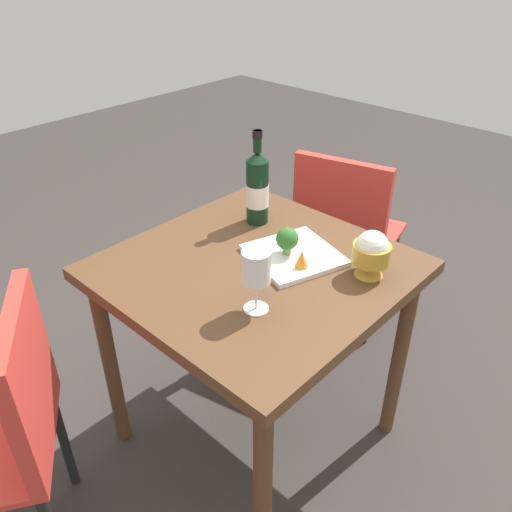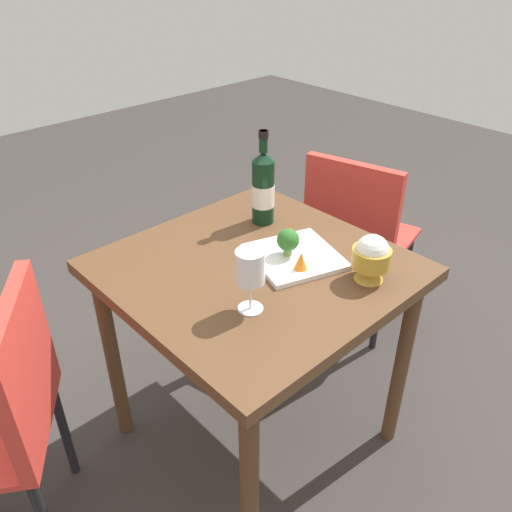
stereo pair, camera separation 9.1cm
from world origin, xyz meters
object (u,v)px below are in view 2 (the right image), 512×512
at_px(wine_bottle, 263,188).
at_px(broccoli_floret, 288,240).
at_px(rice_bowl, 371,257).
at_px(carrot_garnish_right, 301,261).
at_px(carrot_garnish_left, 289,233).
at_px(chair_by_wall, 355,228).
at_px(serving_plate, 295,257).
at_px(chair_near_window, 6,404).
at_px(wine_glass, 250,268).

bearing_deg(wine_bottle, broccoli_floret, -26.42).
distance_m(rice_bowl, carrot_garnish_right, 0.20).
bearing_deg(wine_bottle, carrot_garnish_right, -24.72).
bearing_deg(rice_bowl, carrot_garnish_left, -172.62).
distance_m(chair_by_wall, carrot_garnish_left, 0.66).
relative_size(wine_bottle, serving_plate, 1.01).
bearing_deg(carrot_garnish_left, serving_plate, -31.61).
xyz_separation_m(broccoli_floret, carrot_garnish_right, (0.08, -0.03, -0.02)).
height_order(wine_bottle, carrot_garnish_right, wine_bottle).
bearing_deg(broccoli_floret, chair_near_window, -106.89).
relative_size(chair_by_wall, carrot_garnish_left, 13.38).
xyz_separation_m(chair_near_window, rice_bowl, (0.48, 0.91, 0.29)).
relative_size(wine_glass, broccoli_floret, 2.09).
distance_m(chair_by_wall, rice_bowl, 0.76).
bearing_deg(chair_by_wall, serving_plate, -83.95).
relative_size(wine_glass, carrot_garnish_right, 3.28).
relative_size(broccoli_floret, carrot_garnish_right, 1.57).
distance_m(chair_near_window, serving_plate, 0.90).
xyz_separation_m(wine_glass, carrot_garnish_right, (-0.03, 0.22, -0.09)).
distance_m(chair_by_wall, wine_bottle, 0.63).
distance_m(wine_bottle, broccoli_floret, 0.26).
relative_size(chair_by_wall, rice_bowl, 6.00).
relative_size(chair_near_window, carrot_garnish_right, 15.56).
bearing_deg(chair_by_wall, carrot_garnish_left, -88.51).
relative_size(broccoli_floret, carrot_garnish_left, 1.35).
xyz_separation_m(serving_plate, carrot_garnish_left, (-0.07, 0.04, 0.04)).
distance_m(chair_by_wall, wine_glass, 1.00).
xyz_separation_m(rice_bowl, broccoli_floret, (-0.23, -0.09, -0.01)).
bearing_deg(broccoli_floret, wine_bottle, 153.58).
bearing_deg(wine_glass, carrot_garnish_left, 116.96).
xyz_separation_m(chair_near_window, wine_glass, (0.35, 0.56, 0.35)).
height_order(chair_by_wall, serving_plate, chair_by_wall).
distance_m(broccoli_floret, carrot_garnish_right, 0.09).
height_order(wine_bottle, broccoli_floret, wine_bottle).
bearing_deg(serving_plate, broccoli_floret, -131.03).
distance_m(chair_by_wall, broccoli_floret, 0.73).
xyz_separation_m(wine_glass, carrot_garnish_left, (-0.16, 0.31, -0.08)).
distance_m(broccoli_floret, carrot_garnish_left, 0.08).
relative_size(rice_bowl, carrot_garnish_left, 2.23).
height_order(chair_near_window, wine_bottle, wine_bottle).
distance_m(wine_glass, carrot_garnish_right, 0.24).
bearing_deg(rice_bowl, chair_by_wall, 129.01).
xyz_separation_m(chair_near_window, broccoli_floret, (0.25, 0.81, 0.29)).
height_order(wine_bottle, serving_plate, wine_bottle).
bearing_deg(carrot_garnish_right, chair_by_wall, 113.33).
bearing_deg(carrot_garnish_left, carrot_garnish_right, -33.18).
xyz_separation_m(rice_bowl, carrot_garnish_left, (-0.28, -0.04, -0.03)).
height_order(rice_bowl, serving_plate, rice_bowl).
bearing_deg(chair_by_wall, rice_bowl, -64.62).
distance_m(chair_near_window, wine_bottle, 0.99).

